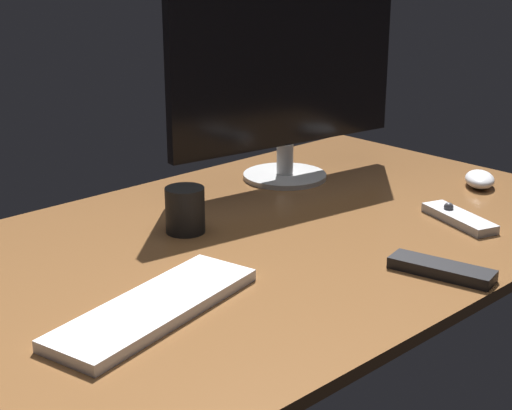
{
  "coord_description": "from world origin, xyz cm",
  "views": [
    {
      "loc": [
        -94.82,
        -98.11,
        54.61
      ],
      "look_at": [
        -1.25,
        1.21,
        8.0
      ],
      "focal_mm": 55.37,
      "sensor_mm": 36.0,
      "label": 1
    }
  ],
  "objects_px": {
    "computer_mouse": "(480,179)",
    "coffee_mug": "(185,210)",
    "tv_remote": "(441,269)",
    "media_remote": "(459,218)",
    "keyboard": "(155,307)",
    "monitor": "(286,74)"
  },
  "relations": [
    {
      "from": "media_remote",
      "to": "tv_remote",
      "type": "xyz_separation_m",
      "value": [
        -0.24,
        -0.12,
        0.0
      ]
    },
    {
      "from": "keyboard",
      "to": "computer_mouse",
      "type": "height_order",
      "value": "computer_mouse"
    },
    {
      "from": "computer_mouse",
      "to": "coffee_mug",
      "type": "bearing_deg",
      "value": 123.78
    },
    {
      "from": "media_remote",
      "to": "coffee_mug",
      "type": "xyz_separation_m",
      "value": [
        -0.42,
        0.32,
        0.03
      ]
    },
    {
      "from": "computer_mouse",
      "to": "coffee_mug",
      "type": "relative_size",
      "value": 1.21
    },
    {
      "from": "computer_mouse",
      "to": "coffee_mug",
      "type": "xyz_separation_m",
      "value": [
        -0.65,
        0.22,
        0.03
      ]
    },
    {
      "from": "monitor",
      "to": "keyboard",
      "type": "xyz_separation_m",
      "value": [
        -0.62,
        -0.35,
        -0.23
      ]
    },
    {
      "from": "tv_remote",
      "to": "media_remote",
      "type": "bearing_deg",
      "value": 104.19
    },
    {
      "from": "coffee_mug",
      "to": "tv_remote",
      "type": "bearing_deg",
      "value": -67.78
    },
    {
      "from": "keyboard",
      "to": "computer_mouse",
      "type": "xyz_separation_m",
      "value": [
        0.89,
        0.01,
        0.01
      ]
    },
    {
      "from": "keyboard",
      "to": "media_remote",
      "type": "height_order",
      "value": "media_remote"
    },
    {
      "from": "monitor",
      "to": "keyboard",
      "type": "relative_size",
      "value": 1.63
    },
    {
      "from": "tv_remote",
      "to": "coffee_mug",
      "type": "bearing_deg",
      "value": -170.76
    },
    {
      "from": "computer_mouse",
      "to": "tv_remote",
      "type": "height_order",
      "value": "computer_mouse"
    },
    {
      "from": "keyboard",
      "to": "computer_mouse",
      "type": "bearing_deg",
      "value": -12.03
    },
    {
      "from": "monitor",
      "to": "coffee_mug",
      "type": "xyz_separation_m",
      "value": [
        -0.38,
        -0.12,
        -0.19
      ]
    },
    {
      "from": "tv_remote",
      "to": "computer_mouse",
      "type": "bearing_deg",
      "value": 102.07
    },
    {
      "from": "monitor",
      "to": "computer_mouse",
      "type": "relative_size",
      "value": 5.6
    },
    {
      "from": "monitor",
      "to": "coffee_mug",
      "type": "bearing_deg",
      "value": -154.91
    },
    {
      "from": "monitor",
      "to": "media_remote",
      "type": "bearing_deg",
      "value": -76.99
    },
    {
      "from": "monitor",
      "to": "tv_remote",
      "type": "relative_size",
      "value": 3.42
    },
    {
      "from": "monitor",
      "to": "tv_remote",
      "type": "xyz_separation_m",
      "value": [
        -0.2,
        -0.56,
        -0.23
      ]
    }
  ]
}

